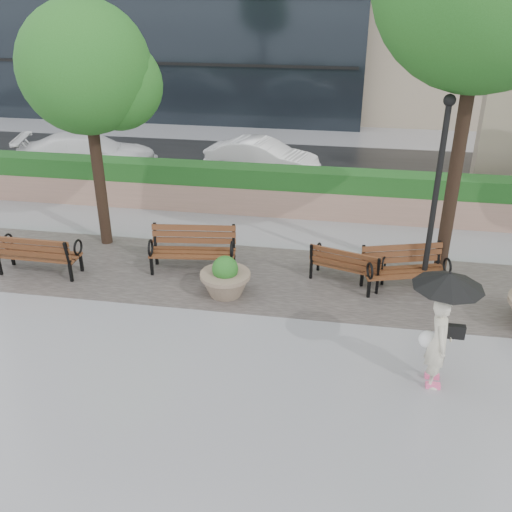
% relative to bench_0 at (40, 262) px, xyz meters
% --- Properties ---
extents(ground, '(100.00, 100.00, 0.00)m').
position_rel_bench_0_xyz_m(ground, '(6.18, -2.36, -0.29)').
color(ground, gray).
rests_on(ground, ground).
extents(cobble_strip, '(28.00, 3.20, 0.01)m').
position_rel_bench_0_xyz_m(cobble_strip, '(6.18, 0.64, -0.29)').
color(cobble_strip, '#383330').
rests_on(cobble_strip, ground).
extents(hedge_wall, '(24.00, 0.80, 1.35)m').
position_rel_bench_0_xyz_m(hedge_wall, '(6.18, 4.64, 0.37)').
color(hedge_wall, '#A37A69').
rests_on(hedge_wall, ground).
extents(asphalt_street, '(40.00, 7.00, 0.00)m').
position_rel_bench_0_xyz_m(asphalt_street, '(6.18, 8.64, -0.29)').
color(asphalt_street, black).
rests_on(asphalt_street, ground).
extents(bench_0, '(1.86, 0.76, 0.99)m').
position_rel_bench_0_xyz_m(bench_0, '(0.00, 0.00, 0.00)').
color(bench_0, '#5A331A').
rests_on(bench_0, ground).
extents(bench_1, '(2.02, 1.00, 1.04)m').
position_rel_bench_0_xyz_m(bench_1, '(3.43, 0.73, 0.02)').
color(bench_1, '#5A331A').
rests_on(bench_1, ground).
extents(bench_2, '(1.71, 1.08, 0.86)m').
position_rel_bench_0_xyz_m(bench_2, '(6.95, 0.77, -0.04)').
color(bench_2, '#5A331A').
rests_on(bench_2, ground).
extents(bench_3, '(1.92, 1.21, 0.97)m').
position_rel_bench_0_xyz_m(bench_3, '(8.18, 0.65, -0.01)').
color(bench_3, '#5A331A').
rests_on(bench_3, ground).
extents(planter_left, '(1.08, 1.08, 0.90)m').
position_rel_bench_0_xyz_m(planter_left, '(4.41, -0.24, 0.06)').
color(planter_left, '#7F6B56').
rests_on(planter_left, ground).
extents(lamppost, '(0.28, 0.28, 4.20)m').
position_rel_bench_0_xyz_m(lamppost, '(8.62, 0.75, 1.56)').
color(lamppost, black).
rests_on(lamppost, ground).
extents(tree_0, '(3.14, 2.99, 5.83)m').
position_rel_bench_0_xyz_m(tree_0, '(0.96, 1.94, 3.92)').
color(tree_0, black).
rests_on(tree_0, ground).
extents(car_left, '(5.02, 3.04, 1.36)m').
position_rel_bench_0_xyz_m(car_left, '(-2.07, 7.29, 0.39)').
color(car_left, white).
rests_on(car_left, ground).
extents(car_right, '(4.00, 2.01, 1.26)m').
position_rel_bench_0_xyz_m(car_right, '(3.89, 7.92, 0.33)').
color(car_right, white).
rests_on(car_right, ground).
extents(pedestrian, '(1.13, 1.13, 2.07)m').
position_rel_bench_0_xyz_m(pedestrian, '(8.50, -2.52, 0.96)').
color(pedestrian, beige).
rests_on(pedestrian, ground).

